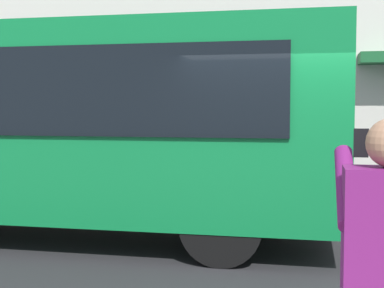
{
  "coord_description": "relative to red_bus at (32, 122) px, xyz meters",
  "views": [
    {
      "loc": [
        -0.2,
        6.9,
        1.89
      ],
      "look_at": [
        1.32,
        -0.3,
        1.41
      ],
      "focal_mm": 51.6,
      "sensor_mm": 36.0,
      "label": 1
    }
  ],
  "objects": [
    {
      "name": "ground_plane",
      "position": [
        -3.82,
        0.64,
        -1.68
      ],
      "size": [
        60.0,
        60.0,
        0.0
      ],
      "primitive_type": "plane",
      "color": "#232326"
    },
    {
      "name": "red_bus",
      "position": [
        0.0,
        0.0,
        0.0
      ],
      "size": [
        9.05,
        2.54,
        3.08
      ],
      "color": "#0F7238",
      "rests_on": "ground_plane"
    }
  ]
}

